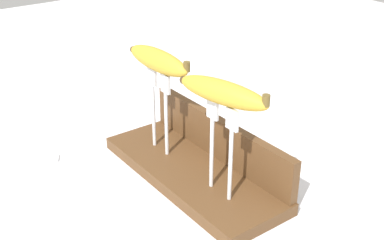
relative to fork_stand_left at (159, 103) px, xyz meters
The scene contains 8 objects.
ground_plane 0.16m from the fork_stand_left, ahead, with size 3.00×3.00×0.00m, color silver.
wooden_board 0.15m from the fork_stand_left, ahead, with size 0.40×0.15×0.02m, color brown.
board_backstop 0.13m from the fork_stand_left, 38.87° to the left, with size 0.39×0.02×0.08m, color brown.
fork_stand_left is the anchor object (origin of this frame).
fork_stand_right 0.19m from the fork_stand_left, ahead, with size 0.08×0.01×0.17m.
banana_raised_left 0.09m from the fork_stand_left, behind, with size 0.17×0.05×0.04m.
banana_raised_right 0.21m from the fork_stand_left, ahead, with size 0.17×0.08×0.04m.
fork_fallen_near 0.30m from the fork_stand_left, 124.92° to the right, with size 0.10×0.17×0.01m.
Camera 1 is at (0.65, -0.48, 0.53)m, focal length 47.15 mm.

